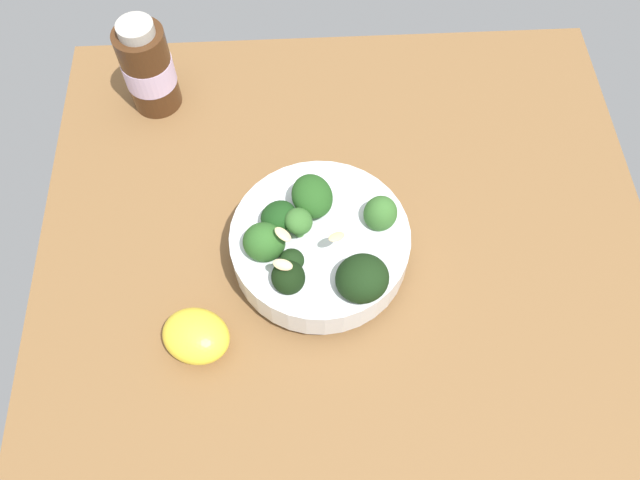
% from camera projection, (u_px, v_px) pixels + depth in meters
% --- Properties ---
extents(ground_plane, '(0.64, 0.64, 0.04)m').
position_uv_depth(ground_plane, '(347.00, 270.00, 0.68)').
color(ground_plane, brown).
extents(bowl_of_broccoli, '(0.18, 0.18, 0.09)m').
position_uv_depth(bowl_of_broccoli, '(320.00, 244.00, 0.63)').
color(bowl_of_broccoli, white).
rests_on(bowl_of_broccoli, ground_plane).
extents(lemon_wedge, '(0.08, 0.08, 0.04)m').
position_uv_depth(lemon_wedge, '(196.00, 336.00, 0.60)').
color(lemon_wedge, yellow).
rests_on(lemon_wedge, ground_plane).
extents(bottle_tall, '(0.06, 0.06, 0.12)m').
position_uv_depth(bottle_tall, '(148.00, 68.00, 0.72)').
color(bottle_tall, '#472814').
rests_on(bottle_tall, ground_plane).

